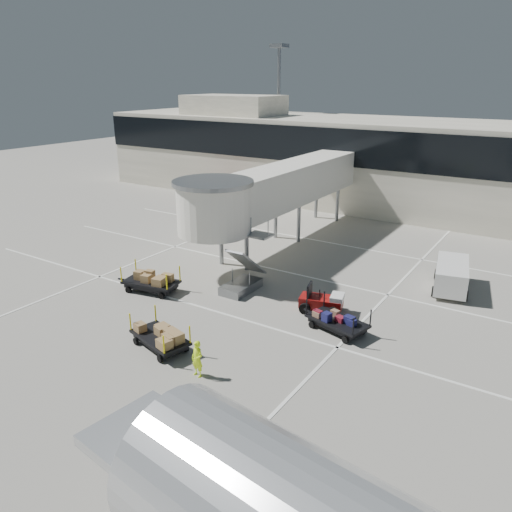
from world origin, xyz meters
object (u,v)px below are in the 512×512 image
object	(u,v)px
box_cart_near	(159,337)
box_cart_far	(151,282)
ground_worker	(197,359)
suitcase_cart	(336,321)
baggage_tug	(322,302)
belt_loader	(217,197)
minivan	(452,273)

from	to	relation	value
box_cart_near	box_cart_far	xyz separation A→B (m)	(-4.87, 4.55, 0.03)
box_cart_far	ground_worker	distance (m)	9.43
box_cart_near	suitcase_cart	bearing A→B (deg)	59.91
baggage_tug	box_cart_near	world-z (taller)	baggage_tug
box_cart_near	belt_loader	xyz separation A→B (m)	(-14.26, 23.29, 0.24)
box_cart_far	belt_loader	xyz separation A→B (m)	(-9.39, 18.74, 0.21)
suitcase_cart	baggage_tug	bearing A→B (deg)	148.10
minivan	belt_loader	bearing A→B (deg)	148.23
baggage_tug	suitcase_cart	xyz separation A→B (m)	(1.46, -1.55, -0.04)
box_cart_far	ground_worker	xyz separation A→B (m)	(7.76, -5.35, 0.19)
ground_worker	belt_loader	size ratio (longest dim) A/B	0.34
suitcase_cart	box_cart_near	xyz separation A→B (m)	(-6.01, -5.98, 0.08)
box_cart_near	ground_worker	bearing A→B (deg)	-0.36
minivan	belt_loader	world-z (taller)	belt_loader
ground_worker	box_cart_near	bearing A→B (deg)	171.94
ground_worker	belt_loader	world-z (taller)	belt_loader
box_cart_near	box_cart_far	bearing A→B (deg)	152.01
box_cart_far	ground_worker	bearing A→B (deg)	-45.09
minivan	belt_loader	xyz separation A→B (m)	(-23.80, 8.96, -0.15)
box_cart_near	belt_loader	size ratio (longest dim) A/B	0.80
box_cart_near	ground_worker	distance (m)	3.00
box_cart_far	minivan	distance (m)	17.43
box_cart_far	minivan	size ratio (longest dim) A/B	0.88
baggage_tug	minivan	world-z (taller)	minivan
box_cart_far	ground_worker	world-z (taller)	ground_worker
baggage_tug	box_cart_far	distance (m)	9.89
suitcase_cart	box_cart_near	bearing A→B (deg)	-120.24
suitcase_cart	ground_worker	world-z (taller)	ground_worker
suitcase_cart	minivan	world-z (taller)	minivan
belt_loader	box_cart_far	bearing A→B (deg)	-75.96
ground_worker	baggage_tug	bearing A→B (deg)	86.05
box_cart_near	ground_worker	xyz separation A→B (m)	(2.89, -0.80, 0.21)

